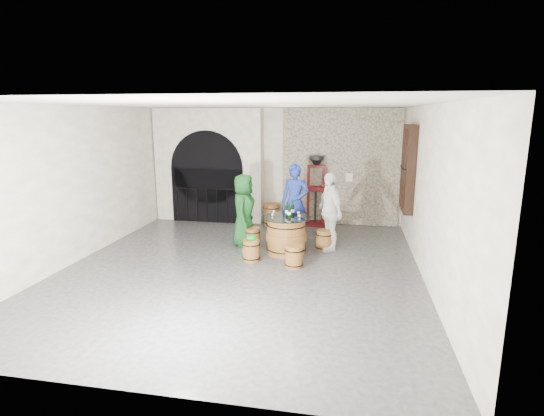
% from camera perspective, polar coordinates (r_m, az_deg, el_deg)
% --- Properties ---
extents(ground, '(8.00, 8.00, 0.00)m').
position_cam_1_polar(ground, '(8.62, -4.12, -8.08)').
color(ground, '#2B2B2E').
rests_on(ground, ground).
extents(wall_back, '(8.00, 0.00, 8.00)m').
position_cam_1_polar(wall_back, '(12.07, 0.59, 5.69)').
color(wall_back, white).
rests_on(wall_back, ground).
extents(wall_front, '(8.00, 0.00, 8.00)m').
position_cam_1_polar(wall_front, '(4.56, -17.32, -6.19)').
color(wall_front, white).
rests_on(wall_front, ground).
extents(wall_left, '(0.00, 8.00, 8.00)m').
position_cam_1_polar(wall_left, '(9.70, -24.74, 2.90)').
color(wall_left, white).
rests_on(wall_left, ground).
extents(wall_right, '(0.00, 8.00, 8.00)m').
position_cam_1_polar(wall_right, '(8.05, 20.56, 1.52)').
color(wall_right, white).
rests_on(wall_right, ground).
extents(ceiling, '(8.00, 8.00, 0.00)m').
position_cam_1_polar(ceiling, '(8.08, -4.48, 13.71)').
color(ceiling, beige).
rests_on(ceiling, wall_back).
extents(stone_facing_panel, '(3.20, 0.12, 3.18)m').
position_cam_1_polar(stone_facing_panel, '(11.83, 9.19, 5.39)').
color(stone_facing_panel, '#A19881').
rests_on(stone_facing_panel, ground).
extents(arched_opening, '(3.10, 0.60, 3.19)m').
position_cam_1_polar(arched_opening, '(12.29, -8.42, 5.59)').
color(arched_opening, white).
rests_on(arched_opening, ground).
extents(shuttered_window, '(0.23, 1.10, 2.00)m').
position_cam_1_polar(shuttered_window, '(10.35, 17.79, 5.10)').
color(shuttered_window, black).
rests_on(shuttered_window, wall_right).
extents(barrel_table, '(1.08, 1.08, 0.83)m').
position_cam_1_polar(barrel_table, '(9.37, 1.94, -3.70)').
color(barrel_table, brown).
rests_on(barrel_table, ground).
extents(barrel_stool_left, '(0.38, 0.38, 0.46)m').
position_cam_1_polar(barrel_stool_left, '(9.88, -2.63, -3.97)').
color(barrel_stool_left, brown).
rests_on(barrel_stool_left, ground).
extents(barrel_stool_far, '(0.38, 0.38, 0.46)m').
position_cam_1_polar(barrel_stool_far, '(10.28, 2.87, -3.33)').
color(barrel_stool_far, brown).
rests_on(barrel_stool_far, ground).
extents(barrel_stool_right, '(0.38, 0.38, 0.46)m').
position_cam_1_polar(barrel_stool_right, '(9.73, 7.01, -4.32)').
color(barrel_stool_right, brown).
rests_on(barrel_stool_right, ground).
extents(barrel_stool_near_right, '(0.38, 0.38, 0.46)m').
position_cam_1_polar(barrel_stool_near_right, '(8.58, 2.96, -6.54)').
color(barrel_stool_near_right, brown).
rests_on(barrel_stool_near_right, ground).
extents(barrel_stool_near_left, '(0.38, 0.38, 0.46)m').
position_cam_1_polar(barrel_stool_near_left, '(8.96, -2.82, -5.72)').
color(barrel_stool_near_left, brown).
rests_on(barrel_stool_near_left, ground).
extents(green_cap, '(0.23, 0.19, 0.10)m').
position_cam_1_polar(green_cap, '(8.88, -2.81, -4.06)').
color(green_cap, '#0C8E2A').
rests_on(green_cap, barrel_stool_near_left).
extents(person_green, '(0.59, 0.86, 1.69)m').
position_cam_1_polar(person_green, '(9.86, -3.81, -0.31)').
color(person_green, '#124118').
rests_on(person_green, ground).
extents(person_blue, '(0.72, 0.52, 1.87)m').
position_cam_1_polar(person_blue, '(10.30, 3.11, 0.75)').
color(person_blue, navy).
rests_on(person_blue, ground).
extents(person_white, '(0.87, 1.12, 1.77)m').
position_cam_1_polar(person_white, '(9.60, 7.76, -0.49)').
color(person_white, white).
rests_on(person_white, ground).
extents(wine_bottle_left, '(0.08, 0.08, 0.32)m').
position_cam_1_polar(wine_bottle_left, '(9.32, 2.03, -0.29)').
color(wine_bottle_left, black).
rests_on(wine_bottle_left, barrel_table).
extents(wine_bottle_center, '(0.08, 0.08, 0.32)m').
position_cam_1_polar(wine_bottle_center, '(9.16, 2.33, -0.52)').
color(wine_bottle_center, black).
rests_on(wine_bottle_center, barrel_table).
extents(wine_bottle_right, '(0.08, 0.08, 0.32)m').
position_cam_1_polar(wine_bottle_right, '(9.41, 2.80, -0.18)').
color(wine_bottle_right, black).
rests_on(wine_bottle_right, barrel_table).
extents(tasting_glass_a, '(0.05, 0.05, 0.10)m').
position_cam_1_polar(tasting_glass_a, '(9.15, 0.07, -1.05)').
color(tasting_glass_a, '#A2571F').
rests_on(tasting_glass_a, barrel_table).
extents(tasting_glass_b, '(0.05, 0.05, 0.10)m').
position_cam_1_polar(tasting_glass_b, '(9.33, 3.59, -0.81)').
color(tasting_glass_b, '#A2571F').
rests_on(tasting_glass_b, barrel_table).
extents(tasting_glass_c, '(0.05, 0.05, 0.10)m').
position_cam_1_polar(tasting_glass_c, '(9.45, 1.89, -0.63)').
color(tasting_glass_c, '#A2571F').
rests_on(tasting_glass_c, barrel_table).
extents(tasting_glass_d, '(0.05, 0.05, 0.10)m').
position_cam_1_polar(tasting_glass_d, '(9.38, 3.57, -0.75)').
color(tasting_glass_d, '#A2571F').
rests_on(tasting_glass_d, barrel_table).
extents(tasting_glass_e, '(0.05, 0.05, 0.10)m').
position_cam_1_polar(tasting_glass_e, '(9.06, 3.74, -1.21)').
color(tasting_glass_e, '#A2571F').
rests_on(tasting_glass_e, barrel_table).
extents(tasting_glass_f, '(0.05, 0.05, 0.10)m').
position_cam_1_polar(tasting_glass_f, '(9.43, 0.23, -0.64)').
color(tasting_glass_f, '#A2571F').
rests_on(tasting_glass_f, barrel_table).
extents(side_barrel, '(0.47, 0.47, 0.62)m').
position_cam_1_polar(side_barrel, '(11.76, -0.06, -0.88)').
color(side_barrel, brown).
rests_on(side_barrel, ground).
extents(corking_press, '(0.79, 0.44, 1.93)m').
position_cam_1_polar(corking_press, '(11.65, 5.93, 3.01)').
color(corking_press, '#460B0F').
rests_on(corking_press, ground).
extents(control_box, '(0.18, 0.10, 0.22)m').
position_cam_1_polar(control_box, '(11.78, 10.36, 4.09)').
color(control_box, silver).
rests_on(control_box, wall_back).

